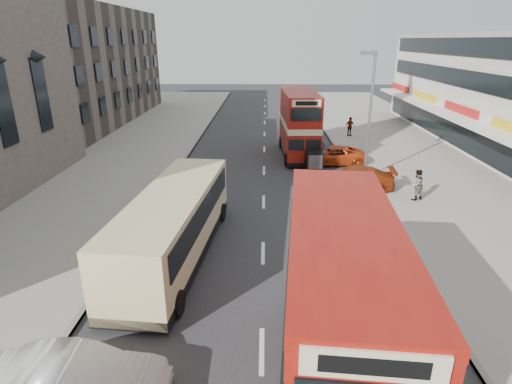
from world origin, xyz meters
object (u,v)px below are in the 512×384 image
(coach, at_px, (174,223))
(pedestrian_near, at_px, (417,185))
(bus_main, at_px, (339,318))
(car_left_front, at_px, (76,383))
(cyclist, at_px, (320,157))
(car_right_b, at_px, (332,155))
(street_lamp, at_px, (369,107))
(car_right_a, at_px, (352,178))
(bus_second, at_px, (299,124))
(pedestrian_far, at_px, (350,126))

(coach, xyz_separation_m, pedestrian_near, (12.36, 6.58, -0.54))
(bus_main, distance_m, car_left_front, 6.71)
(coach, relative_size, cyclist, 4.65)
(coach, distance_m, car_right_b, 16.65)
(car_left_front, xyz_separation_m, cyclist, (8.63, 20.95, 0.00))
(street_lamp, distance_m, car_left_front, 21.60)
(bus_main, height_order, car_right_b, bus_main)
(car_right_a, distance_m, pedestrian_near, 3.78)
(car_right_b, bearing_deg, street_lamp, 19.16)
(car_left_front, relative_size, car_right_a, 0.91)
(street_lamp, height_order, car_right_b, street_lamp)
(bus_second, height_order, cyclist, bus_second)
(car_right_a, relative_size, car_right_b, 1.04)
(cyclist, bearing_deg, bus_main, -92.34)
(pedestrian_near, relative_size, cyclist, 0.81)
(bus_second, xyz_separation_m, cyclist, (1.32, -3.12, -1.82))
(car_left_front, height_order, pedestrian_far, pedestrian_far)
(bus_second, distance_m, car_right_a, 8.50)
(street_lamp, distance_m, bus_second, 7.46)
(bus_main, relative_size, coach, 0.86)
(car_left_front, distance_m, pedestrian_far, 33.32)
(car_right_a, relative_size, pedestrian_near, 2.77)
(pedestrian_near, bearing_deg, cyclist, -79.86)
(pedestrian_near, bearing_deg, pedestrian_far, -112.48)
(bus_second, relative_size, car_right_b, 1.85)
(bus_second, distance_m, cyclist, 3.85)
(pedestrian_far, bearing_deg, bus_second, -154.28)
(car_right_a, xyz_separation_m, pedestrian_far, (2.60, 14.57, 0.32))
(car_left_front, relative_size, pedestrian_far, 2.54)
(street_lamp, bearing_deg, bus_main, -104.79)
(car_right_b, bearing_deg, cyclist, -53.39)
(street_lamp, xyz_separation_m, pedestrian_far, (1.53, 12.76, -3.74))
(bus_main, distance_m, pedestrian_far, 31.17)
(coach, relative_size, car_left_front, 2.30)
(bus_main, height_order, pedestrian_far, bus_main)
(car_right_a, bearing_deg, coach, -41.33)
(car_left_front, bearing_deg, cyclist, -23.93)
(coach, relative_size, pedestrian_near, 5.76)
(street_lamp, relative_size, bus_second, 0.91)
(bus_main, relative_size, pedestrian_far, 5.02)
(pedestrian_near, xyz_separation_m, cyclist, (-4.63, 6.70, -0.31))
(bus_second, height_order, car_left_front, bus_second)
(bus_main, xyz_separation_m, pedestrian_far, (6.22, 30.50, -1.51))
(street_lamp, height_order, bus_main, street_lamp)
(car_left_front, bearing_deg, bus_second, -18.44)
(bus_main, bearing_deg, car_right_b, -93.85)
(street_lamp, xyz_separation_m, car_left_front, (-11.14, -18.06, -4.04))
(coach, xyz_separation_m, car_left_front, (-0.91, -7.67, -0.85))
(bus_second, relative_size, car_right_a, 1.78)
(car_right_b, xyz_separation_m, pedestrian_near, (3.58, -7.54, 0.38))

